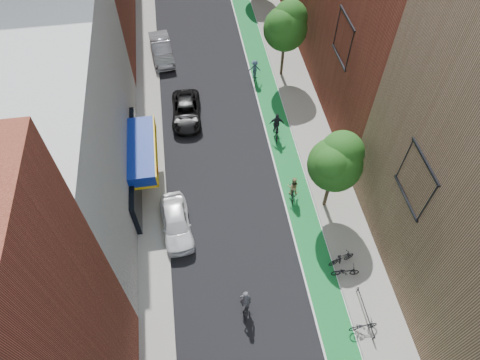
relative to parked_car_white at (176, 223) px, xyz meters
name	(u,v)px	position (x,y,z in m)	size (l,w,h in m)	color
bike_lane	(259,63)	(8.43, 16.35, -0.77)	(2.00, 68.00, 0.01)	#157731
sidewalk_left	(148,73)	(-1.57, 16.35, -0.70)	(2.00, 68.00, 0.15)	gray
sidewalk_right	(286,60)	(10.93, 16.35, -0.70)	(3.00, 68.00, 0.15)	gray
building_left_white	(50,129)	(-6.57, 4.35, 5.23)	(8.00, 20.00, 12.00)	silver
tree_near	(336,161)	(10.07, 0.37, 3.88)	(3.40, 3.36, 6.42)	#332619
tree_mid	(286,25)	(10.07, 14.37, 4.12)	(3.55, 3.53, 6.74)	#332619
parked_car_white	(176,223)	(0.00, 0.00, 0.00)	(1.82, 4.53, 1.55)	white
parked_car_black	(186,111)	(1.43, 10.31, -0.10)	(2.23, 4.84, 1.35)	black
parked_car_silver	(161,50)	(-0.17, 18.52, 0.05)	(1.75, 5.01, 1.65)	gray
cyclist_lead	(245,303)	(3.56, -6.00, 0.01)	(0.84, 1.66, 2.19)	black
cyclist_lane_near	(293,190)	(8.02, 1.41, 0.03)	(0.88, 1.77, 1.93)	black
cyclist_lane_mid	(276,128)	(8.11, 7.27, 0.05)	(1.12, 1.87, 2.17)	black
cyclist_lane_far	(255,72)	(7.63, 14.13, 0.08)	(1.11, 1.71, 1.93)	black
parked_bike_near	(363,326)	(9.83, -8.18, -0.20)	(0.57, 1.63, 0.85)	black
parked_bike_mid	(342,258)	(9.83, -4.04, -0.10)	(0.50, 1.75, 1.05)	black
parked_bike_far	(345,271)	(9.83, -4.88, -0.18)	(0.59, 1.70, 0.89)	black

